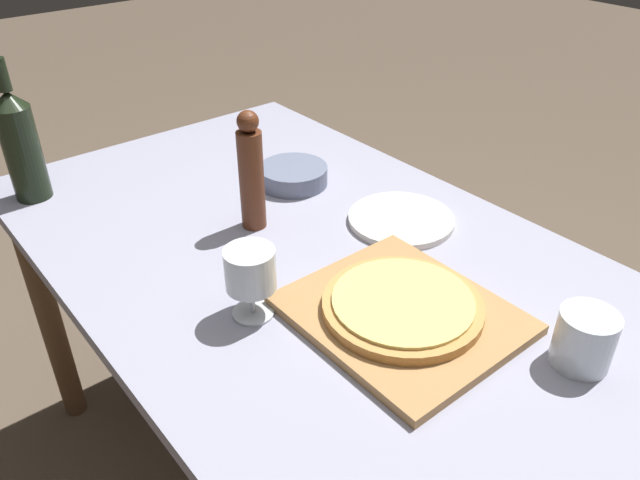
{
  "coord_description": "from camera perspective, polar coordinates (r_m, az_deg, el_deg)",
  "views": [
    {
      "loc": [
        -0.63,
        -0.66,
        1.42
      ],
      "look_at": [
        -0.02,
        0.08,
        0.81
      ],
      "focal_mm": 35.0,
      "sensor_mm": 36.0,
      "label": 1
    }
  ],
  "objects": [
    {
      "name": "small_bowl",
      "position": [
        1.46,
        -2.45,
        5.94
      ],
      "size": [
        0.16,
        0.16,
        0.04
      ],
      "color": "slate",
      "rests_on": "dining_table"
    },
    {
      "name": "dining_table",
      "position": [
        1.19,
        3.22,
        -7.31
      ],
      "size": [
        0.86,
        1.71,
        0.75
      ],
      "color": "#9393A8",
      "rests_on": "ground_plane"
    },
    {
      "name": "dinner_plate",
      "position": [
        1.32,
        7.42,
        1.88
      ],
      "size": [
        0.22,
        0.22,
        0.01
      ],
      "color": "silver",
      "rests_on": "dining_table"
    },
    {
      "name": "cutting_board",
      "position": [
        1.06,
        7.48,
        -6.76
      ],
      "size": [
        0.31,
        0.36,
        0.02
      ],
      "color": "#A87A47",
      "rests_on": "dining_table"
    },
    {
      "name": "pizza",
      "position": [
        1.05,
        7.56,
        -5.89
      ],
      "size": [
        0.27,
        0.27,
        0.02
      ],
      "color": "#C68947",
      "rests_on": "cutting_board"
    },
    {
      "name": "drinking_tumbler",
      "position": [
        1.03,
        23.02,
        -8.35
      ],
      "size": [
        0.09,
        0.09,
        0.09
      ],
      "color": "silver",
      "rests_on": "dining_table"
    },
    {
      "name": "pepper_mill",
      "position": [
        1.25,
        -6.31,
        6.08
      ],
      "size": [
        0.05,
        0.05,
        0.25
      ],
      "color": "#5B2D19",
      "rests_on": "dining_table"
    },
    {
      "name": "wine_glass",
      "position": [
        1.02,
        -6.39,
        -2.87
      ],
      "size": [
        0.08,
        0.08,
        0.13
      ],
      "color": "silver",
      "rests_on": "dining_table"
    },
    {
      "name": "wine_bottle",
      "position": [
        1.5,
        -25.69,
        7.92
      ],
      "size": [
        0.08,
        0.08,
        0.31
      ],
      "color": "black",
      "rests_on": "dining_table"
    }
  ]
}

